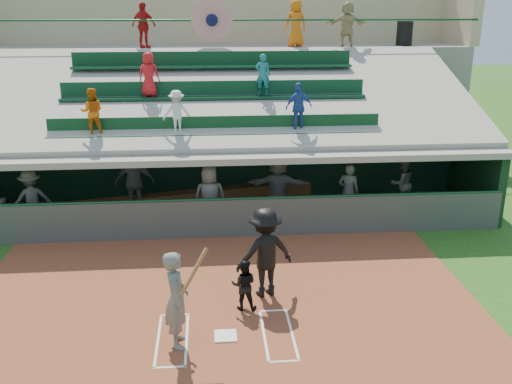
{
  "coord_description": "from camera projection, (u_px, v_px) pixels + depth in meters",
  "views": [
    {
      "loc": [
        -0.22,
        -9.63,
        6.15
      ],
      "look_at": [
        0.89,
        3.5,
        1.8
      ],
      "focal_mm": 40.0,
      "sensor_mm": 36.0,
      "label": 1
    }
  ],
  "objects": [
    {
      "name": "ground",
      "position": [
        226.0,
        337.0,
        11.06
      ],
      "size": [
        100.0,
        100.0,
        0.0
      ],
      "primitive_type": "plane",
      "color": "#224F16",
      "rests_on": "ground"
    },
    {
      "name": "dirt_slab",
      "position": [
        225.0,
        323.0,
        11.53
      ],
      "size": [
        11.0,
        9.0,
        0.02
      ],
      "primitive_type": "cube",
      "color": "brown",
      "rests_on": "ground"
    },
    {
      "name": "home_plate",
      "position": [
        226.0,
        336.0,
        11.05
      ],
      "size": [
        0.43,
        0.43,
        0.03
      ],
      "primitive_type": "cube",
      "color": "white",
      "rests_on": "dirt_slab"
    },
    {
      "name": "batters_box_chalk",
      "position": [
        226.0,
        336.0,
        11.05
      ],
      "size": [
        2.65,
        1.85,
        0.01
      ],
      "color": "white",
      "rests_on": "dirt_slab"
    },
    {
      "name": "dugout_floor",
      "position": [
        218.0,
        215.0,
        17.44
      ],
      "size": [
        16.0,
        3.5,
        0.04
      ],
      "primitive_type": "cube",
      "color": "gray",
      "rests_on": "ground"
    },
    {
      "name": "concourse_slab",
      "position": [
        213.0,
        104.0,
        23.11
      ],
      "size": [
        20.0,
        3.0,
        4.6
      ],
      "primitive_type": "cube",
      "color": "gray",
      "rests_on": "ground"
    },
    {
      "name": "grandstand",
      "position": [
        214.0,
        119.0,
        20.3
      ],
      "size": [
        20.4,
        10.4,
        7.8
      ],
      "color": "#464A46",
      "rests_on": "ground"
    },
    {
      "name": "batter_at_plate",
      "position": [
        177.0,
        299.0,
        10.52
      ],
      "size": [
        0.89,
        0.79,
        1.95
      ],
      "color": "#585B56",
      "rests_on": "dirt_slab"
    },
    {
      "name": "catcher",
      "position": [
        244.0,
        285.0,
        11.9
      ],
      "size": [
        0.59,
        0.49,
        1.11
      ],
      "primitive_type": "imported",
      "rotation": [
        0.0,
        0.0,
        3.01
      ],
      "color": "black",
      "rests_on": "dirt_slab"
    },
    {
      "name": "home_umpire",
      "position": [
        265.0,
        252.0,
        12.37
      ],
      "size": [
        1.47,
        1.12,
        2.02
      ],
      "primitive_type": "imported",
      "rotation": [
        0.0,
        0.0,
        3.46
      ],
      "color": "black",
      "rests_on": "dirt_slab"
    },
    {
      "name": "dugout_bench",
      "position": [
        218.0,
        195.0,
        18.4
      ],
      "size": [
        15.2,
        4.12,
        0.47
      ],
      "primitive_type": "cube",
      "rotation": [
        0.0,
        0.0,
        0.24
      ],
      "color": "brown",
      "rests_on": "dugout_floor"
    },
    {
      "name": "dugout_player_a",
      "position": [
        32.0,
        199.0,
        16.17
      ],
      "size": [
        1.27,
        1.01,
        1.71
      ],
      "primitive_type": "imported",
      "rotation": [
        0.0,
        0.0,
        3.54
      ],
      "color": "#575954",
      "rests_on": "dugout_floor"
    },
    {
      "name": "dugout_player_b",
      "position": [
        135.0,
        182.0,
        17.19
      ],
      "size": [
        1.18,
        0.52,
        2.0
      ],
      "primitive_type": "imported",
      "rotation": [
        0.0,
        0.0,
        3.17
      ],
      "color": "#61645E",
      "rests_on": "dugout_floor"
    },
    {
      "name": "dugout_player_c",
      "position": [
        210.0,
        197.0,
        16.06
      ],
      "size": [
        0.94,
        0.63,
        1.87
      ],
      "primitive_type": "imported",
      "rotation": [
        0.0,
        0.0,
        3.18
      ],
      "color": "#535550",
      "rests_on": "dugout_floor"
    },
    {
      "name": "dugout_player_d",
      "position": [
        278.0,
        187.0,
        16.77
      ],
      "size": [
        1.91,
        0.84,
        1.99
      ],
      "primitive_type": "imported",
      "rotation": [
        0.0,
        0.0,
        3.0
      ],
      "color": "#5B5E58",
      "rests_on": "dugout_floor"
    },
    {
      "name": "dugout_player_e",
      "position": [
        348.0,
        192.0,
        16.83
      ],
      "size": [
        0.72,
        0.6,
        1.69
      ],
      "primitive_type": "imported",
      "rotation": [
        0.0,
        0.0,
        2.78
      ],
      "color": "#545752",
      "rests_on": "dugout_floor"
    },
    {
      "name": "dugout_player_f",
      "position": [
        402.0,
        183.0,
        17.7
      ],
      "size": [
        0.91,
        0.78,
        1.64
      ],
      "primitive_type": "imported",
      "rotation": [
        0.0,
        0.0,
        3.36
      ],
      "color": "#565954",
      "rests_on": "dugout_floor"
    },
    {
      "name": "trash_bin",
      "position": [
        404.0,
        33.0,
        22.26
      ],
      "size": [
        0.62,
        0.62,
        0.93
      ],
      "primitive_type": "cylinder",
      "color": "black",
      "rests_on": "concourse_slab"
    },
    {
      "name": "concourse_staff_a",
      "position": [
        144.0,
        25.0,
        20.79
      ],
      "size": [
        1.03,
        0.76,
        1.63
      ],
      "primitive_type": "imported",
      "rotation": [
        0.0,
        0.0,
        2.71
      ],
      "color": "#AE1313",
      "rests_on": "concourse_slab"
    },
    {
      "name": "concourse_staff_b",
      "position": [
        296.0,
        23.0,
        21.52
      ],
      "size": [
        0.95,
        0.73,
        1.73
      ],
      "primitive_type": "imported",
      "rotation": [
        0.0,
        0.0,
        3.37
      ],
      "color": "orange",
      "rests_on": "concourse_slab"
    },
    {
      "name": "concourse_staff_c",
      "position": [
        347.0,
        24.0,
        21.15
      ],
      "size": [
        1.57,
        0.59,
        1.67
      ],
      "primitive_type": "imported",
      "rotation": [
        0.0,
        0.0,
        3.2
      ],
      "color": "tan",
      "rests_on": "concourse_slab"
    }
  ]
}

